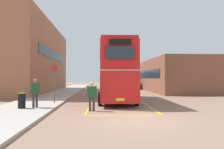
{
  "coord_description": "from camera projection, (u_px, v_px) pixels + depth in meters",
  "views": [
    {
      "loc": [
        -1.78,
        -9.49,
        1.99
      ],
      "look_at": [
        -0.55,
        9.13,
        2.31
      ],
      "focal_mm": 32.52,
      "sensor_mm": 36.0,
      "label": 1
    }
  ],
  "objects": [
    {
      "name": "pedestrian_waiting_near",
      "position": [
        35.0,
        91.0,
        12.66
      ],
      "size": [
        0.49,
        0.53,
        1.8
      ],
      "color": "#2D2D38",
      "rests_on": "sidewalk_left"
    },
    {
      "name": "pedestrian_boarding",
      "position": [
        92.0,
        94.0,
        12.17
      ],
      "size": [
        0.58,
        0.25,
        1.74
      ],
      "color": "#2D2D38",
      "rests_on": "ground"
    },
    {
      "name": "ground_plane",
      "position": [
        114.0,
        95.0,
        23.92
      ],
      "size": [
        135.6,
        135.6,
        0.0
      ],
      "primitive_type": "plane",
      "color": "#846651"
    },
    {
      "name": "brick_building_left",
      "position": [
        33.0,
        59.0,
        28.77
      ],
      "size": [
        6.13,
        20.74,
        9.44
      ],
      "color": "#9E6647",
      "rests_on": "ground"
    },
    {
      "name": "bay_marking_yellow",
      "position": [
        118.0,
        104.0,
        15.71
      ],
      "size": [
        4.69,
        11.86,
        0.01
      ],
      "color": "gold",
      "rests_on": "ground"
    },
    {
      "name": "single_deck_bus",
      "position": [
        123.0,
        80.0,
        38.32
      ],
      "size": [
        3.14,
        9.07,
        3.02
      ],
      "color": "black",
      "rests_on": "ground"
    },
    {
      "name": "bus_stop_sign",
      "position": [
        54.0,
        80.0,
        15.12
      ],
      "size": [
        0.44,
        0.08,
        2.78
      ],
      "color": "#4C4C51",
      "rests_on": "sidewalk_left"
    },
    {
      "name": "sidewalk_left",
      "position": [
        62.0,
        93.0,
        25.89
      ],
      "size": [
        4.0,
        57.6,
        0.14
      ],
      "primitive_type": "cube",
      "color": "#A39E93",
      "rests_on": "ground"
    },
    {
      "name": "litter_bin",
      "position": [
        22.0,
        100.0,
        12.33
      ],
      "size": [
        0.47,
        0.47,
        0.94
      ],
      "color": "black",
      "rests_on": "sidewalk_left"
    },
    {
      "name": "double_decker_bus",
      "position": [
        116.0,
        72.0,
        17.61
      ],
      "size": [
        3.16,
        9.8,
        4.75
      ],
      "color": "black",
      "rests_on": "ground"
    },
    {
      "name": "depot_building_right",
      "position": [
        176.0,
        76.0,
        29.92
      ],
      "size": [
        8.3,
        14.85,
        4.66
      ],
      "color": "brown",
      "rests_on": "ground"
    }
  ]
}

